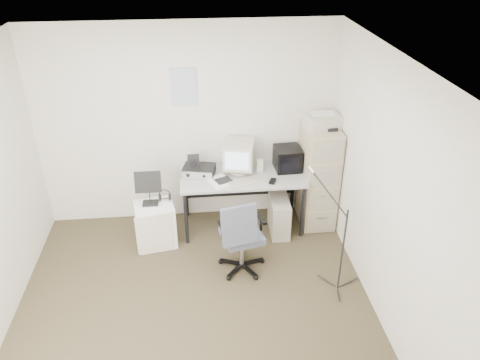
{
  "coord_description": "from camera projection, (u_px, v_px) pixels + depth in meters",
  "views": [
    {
      "loc": [
        0.09,
        -3.47,
        3.47
      ],
      "look_at": [
        0.55,
        0.95,
        0.95
      ],
      "focal_mm": 35.0,
      "sensor_mm": 36.0,
      "label": 1
    }
  ],
  "objects": [
    {
      "name": "mouse",
      "position": [
        273.0,
        181.0,
        5.5
      ],
      "size": [
        0.1,
        0.13,
        0.03
      ],
      "primitive_type": "cube",
      "rotation": [
        0.0,
        0.0,
        -0.42
      ],
      "color": "black",
      "rests_on": "desk"
    },
    {
      "name": "wall_right",
      "position": [
        387.0,
        195.0,
        4.25
      ],
      "size": [
        0.02,
        3.6,
        2.5
      ],
      "primitive_type": "cube",
      "color": "silver",
      "rests_on": "ground"
    },
    {
      "name": "ceiling",
      "position": [
        180.0,
        65.0,
        3.48
      ],
      "size": [
        3.6,
        3.6,
        0.01
      ],
      "primitive_type": "cube",
      "color": "white",
      "rests_on": "ground"
    },
    {
      "name": "crt_tv",
      "position": [
        287.0,
        158.0,
        5.74
      ],
      "size": [
        0.32,
        0.34,
        0.28
      ],
      "primitive_type": "cube",
      "rotation": [
        0.0,
        0.0,
        0.04
      ],
      "color": "black",
      "rests_on": "desk"
    },
    {
      "name": "music_stand",
      "position": [
        149.0,
        188.0,
        5.32
      ],
      "size": [
        0.33,
        0.25,
        0.44
      ],
      "primitive_type": "cube",
      "rotation": [
        0.0,
        0.0,
        -0.35
      ],
      "color": "black",
      "rests_on": "side_cart"
    },
    {
      "name": "mic_stand",
      "position": [
        344.0,
        239.0,
        4.69
      ],
      "size": [
        0.03,
        0.03,
        1.29
      ],
      "primitive_type": "cylinder",
      "rotation": [
        0.0,
        0.0,
        2.12
      ],
      "color": "black",
      "rests_on": "floor"
    },
    {
      "name": "papers",
      "position": [
        220.0,
        182.0,
        5.5
      ],
      "size": [
        0.33,
        0.37,
        0.02
      ],
      "primitive_type": "cube",
      "rotation": [
        0.0,
        0.0,
        0.42
      ],
      "color": "white",
      "rests_on": "desk"
    },
    {
      "name": "side_cart",
      "position": [
        156.0,
        225.0,
        5.54
      ],
      "size": [
        0.5,
        0.43,
        0.55
      ],
      "primitive_type": "cube",
      "rotation": [
        0.0,
        0.0,
        0.18
      ],
      "color": "white",
      "rests_on": "floor"
    },
    {
      "name": "crt_monitor",
      "position": [
        239.0,
        157.0,
        5.65
      ],
      "size": [
        0.42,
        0.43,
        0.39
      ],
      "primitive_type": "cube",
      "rotation": [
        0.0,
        0.0,
        -0.2
      ],
      "color": "#B5AB9D",
      "rests_on": "desk"
    },
    {
      "name": "radio_speaker",
      "position": [
        193.0,
        162.0,
        5.59
      ],
      "size": [
        0.14,
        0.13,
        0.14
      ],
      "primitive_type": "cube",
      "rotation": [
        0.0,
        0.0,
        -0.01
      ],
      "color": "black",
      "rests_on": "radio_receiver"
    },
    {
      "name": "wall_calendar",
      "position": [
        183.0,
        87.0,
        5.39
      ],
      "size": [
        0.3,
        0.02,
        0.44
      ],
      "primitive_type": "cube",
      "color": "white",
      "rests_on": "wall_back"
    },
    {
      "name": "headphones",
      "position": [
        165.0,
        196.0,
        5.48
      ],
      "size": [
        0.17,
        0.17,
        0.03
      ],
      "primitive_type": "torus",
      "rotation": [
        0.0,
        0.0,
        -0.17
      ],
      "color": "black",
      "rests_on": "side_cart"
    },
    {
      "name": "keyboard",
      "position": [
        246.0,
        182.0,
        5.5
      ],
      "size": [
        0.47,
        0.3,
        0.02
      ],
      "primitive_type": "cube",
      "rotation": [
        0.0,
        0.0,
        0.35
      ],
      "color": "#B5AB9D",
      "rests_on": "desk"
    },
    {
      "name": "floor",
      "position": [
        195.0,
        311.0,
        4.71
      ],
      "size": [
        3.6,
        3.6,
        0.01
      ],
      "primitive_type": "cube",
      "color": "#37321E",
      "rests_on": "ground"
    },
    {
      "name": "office_chair",
      "position": [
        242.0,
        234.0,
        5.06
      ],
      "size": [
        0.65,
        0.65,
        0.93
      ],
      "primitive_type": "cube",
      "rotation": [
        0.0,
        0.0,
        0.24
      ],
      "color": "#4F5362",
      "rests_on": "floor"
    },
    {
      "name": "filing_cabinet",
      "position": [
        318.0,
        176.0,
        5.81
      ],
      "size": [
        0.4,
        0.6,
        1.3
      ],
      "primitive_type": "cube",
      "color": "#B0A28F",
      "rests_on": "floor"
    },
    {
      "name": "printer",
      "position": [
        323.0,
        121.0,
        5.45
      ],
      "size": [
        0.45,
        0.36,
        0.15
      ],
      "primitive_type": "cube",
      "rotation": [
        0.0,
        0.0,
        0.23
      ],
      "color": "#B5AB9D",
      "rests_on": "filing_cabinet"
    },
    {
      "name": "desk_speaker",
      "position": [
        260.0,
        166.0,
        5.72
      ],
      "size": [
        0.08,
        0.08,
        0.14
      ],
      "primitive_type": "cube",
      "rotation": [
        0.0,
        0.0,
        -0.08
      ],
      "color": "beige",
      "rests_on": "desk"
    },
    {
      "name": "pc_tower",
      "position": [
        279.0,
        215.0,
        5.8
      ],
      "size": [
        0.24,
        0.51,
        0.46
      ],
      "primitive_type": "cube",
      "rotation": [
        0.0,
        0.0,
        -0.04
      ],
      "color": "#B5AB9D",
      "rests_on": "floor"
    },
    {
      "name": "wall_back",
      "position": [
        188.0,
        126.0,
        5.65
      ],
      "size": [
        3.6,
        0.02,
        2.5
      ],
      "primitive_type": "cube",
      "color": "silver",
      "rests_on": "ground"
    },
    {
      "name": "desk",
      "position": [
        242.0,
        201.0,
        5.84
      ],
      "size": [
        1.5,
        0.7,
        0.73
      ],
      "primitive_type": "cube",
      "color": "#969696",
      "rests_on": "floor"
    },
    {
      "name": "radio_receiver",
      "position": [
        199.0,
        170.0,
        5.66
      ],
      "size": [
        0.42,
        0.34,
        0.11
      ],
      "primitive_type": "cube",
      "rotation": [
        0.0,
        0.0,
        -0.22
      ],
      "color": "black",
      "rests_on": "desk"
    }
  ]
}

